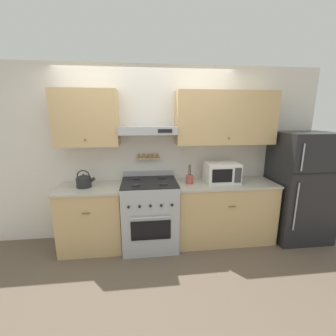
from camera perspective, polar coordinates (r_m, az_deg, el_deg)
The scene contains 9 objects.
ground_plane at distance 3.28m, azimuth -4.27°, elevation -21.18°, with size 16.00×16.00×0.00m, color brown.
wall_back at distance 3.33m, azimuth -2.81°, elevation 6.47°, with size 5.20×0.46×2.55m.
counter_left at distance 3.42m, azimuth -18.66°, elevation -11.75°, with size 0.86×0.63×0.90m.
counter_right at distance 3.54m, azimuth 13.86°, elevation -10.50°, with size 1.45×0.63×0.90m.
stove_range at distance 3.29m, azimuth -4.62°, elevation -11.44°, with size 0.76×0.70×1.04m.
refrigerator at distance 3.93m, azimuth 30.55°, elevation -4.07°, with size 0.80×0.72×1.62m.
tea_kettle at distance 3.25m, azimuth -20.57°, elevation -3.05°, with size 0.26×0.20×0.24m.
microwave at distance 3.35m, azimuth 13.49°, elevation -1.11°, with size 0.47×0.36×0.29m.
utensil_crock at distance 3.22m, azimuth 5.48°, elevation -2.73°, with size 0.10×0.10×0.28m.
Camera 1 is at (-0.08, -2.71, 1.85)m, focal length 24.00 mm.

